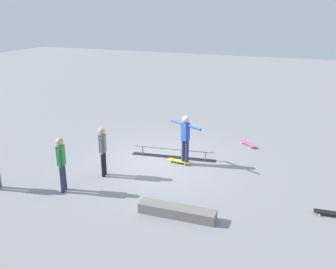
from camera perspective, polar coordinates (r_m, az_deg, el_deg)
The scene contains 9 objects.
ground_plane at distance 12.65m, azimuth -0.73°, elevation -4.24°, with size 60.00×60.00×0.00m, color gray.
grind_rail at distance 13.00m, azimuth 0.84°, elevation -2.92°, with size 2.98×0.65×0.33m.
skate_ledge at distance 9.52m, azimuth 1.37°, elevation -11.68°, with size 1.97×0.39×0.26m, color gray.
skater_main at distance 12.17m, azimuth 2.67°, elevation -0.31°, with size 1.25×0.65×1.67m.
skateboard_main at distance 12.55m, azimuth 1.67°, elevation -4.08°, with size 0.82×0.32×0.09m.
bystander_grey_shirt at distance 11.52m, azimuth -9.93°, elevation -2.17°, with size 0.23×0.36×1.57m.
bystander_green_shirt at distance 10.81m, azimuth -15.97°, elevation -3.99°, with size 0.24×0.36×1.60m.
loose_skateboard_pink at distance 14.44m, azimuth 12.13°, elevation -1.38°, with size 0.72×0.69×0.09m.
loose_skateboard_black at distance 10.40m, azimuth 23.61°, elevation -10.93°, with size 0.82×0.32×0.09m.
Camera 1 is at (-4.56, 10.71, 4.97)m, focal length 39.89 mm.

